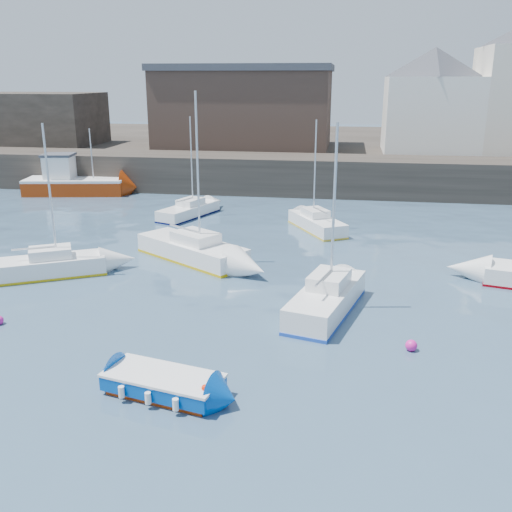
# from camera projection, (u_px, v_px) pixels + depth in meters

# --- Properties ---
(water) EXTENTS (220.00, 220.00, 0.00)m
(water) POSITION_uv_depth(u_px,v_px,m) (184.00, 446.00, 14.90)
(water) COLOR #2D4760
(water) RESTS_ON ground
(quay_wall) EXTENTS (90.00, 5.00, 3.00)m
(quay_wall) POSITION_uv_depth(u_px,v_px,m) (299.00, 175.00, 47.44)
(quay_wall) COLOR #28231E
(quay_wall) RESTS_ON ground
(land_strip) EXTENTS (90.00, 32.00, 2.80)m
(land_strip) POSITION_uv_depth(u_px,v_px,m) (313.00, 150.00, 64.43)
(land_strip) COLOR #28231E
(land_strip) RESTS_ON ground
(bldg_east_d) EXTENTS (11.14, 11.14, 8.95)m
(bldg_east_d) POSITION_uv_depth(u_px,v_px,m) (432.00, 100.00, 50.16)
(bldg_east_d) COLOR white
(bldg_east_d) RESTS_ON land_strip
(warehouse) EXTENTS (16.40, 10.40, 7.60)m
(warehouse) POSITION_uv_depth(u_px,v_px,m) (245.00, 106.00, 54.35)
(warehouse) COLOR #3D2D26
(warehouse) RESTS_ON land_strip
(bldg_west) EXTENTS (14.00, 8.00, 5.00)m
(bldg_west) POSITION_uv_depth(u_px,v_px,m) (28.00, 119.00, 57.10)
(bldg_west) COLOR #353028
(bldg_west) RESTS_ON land_strip
(blue_dinghy) EXTENTS (3.87, 2.31, 0.69)m
(blue_dinghy) POSITION_uv_depth(u_px,v_px,m) (163.00, 383.00, 17.21)
(blue_dinghy) COLOR #9B2E09
(blue_dinghy) RESTS_ON ground
(fishing_boat) EXTENTS (8.43, 4.35, 5.32)m
(fishing_boat) POSITION_uv_depth(u_px,v_px,m) (72.00, 181.00, 47.01)
(fishing_boat) COLOR #9B2E09
(fishing_boat) RESTS_ON ground
(sailboat_a) EXTENTS (5.75, 4.22, 7.25)m
(sailboat_a) POSITION_uv_depth(u_px,v_px,m) (46.00, 266.00, 27.55)
(sailboat_a) COLOR white
(sailboat_a) RESTS_ON ground
(sailboat_b) EXTENTS (6.75, 5.53, 8.62)m
(sailboat_b) POSITION_uv_depth(u_px,v_px,m) (192.00, 249.00, 30.02)
(sailboat_b) COLOR white
(sailboat_b) RESTS_ON ground
(sailboat_c) EXTENTS (3.26, 6.04, 7.59)m
(sailboat_c) POSITION_uv_depth(u_px,v_px,m) (327.00, 299.00, 23.27)
(sailboat_c) COLOR white
(sailboat_c) RESTS_ON ground
(sailboat_f) EXTENTS (4.03, 5.37, 6.79)m
(sailboat_f) POSITION_uv_depth(u_px,v_px,m) (317.00, 223.00, 35.90)
(sailboat_f) COLOR white
(sailboat_f) RESTS_ON ground
(sailboat_h) EXTENTS (3.48, 5.50, 6.75)m
(sailboat_h) POSITION_uv_depth(u_px,v_px,m) (189.00, 210.00, 39.44)
(sailboat_h) COLOR white
(sailboat_h) RESTS_ON ground
(buoy_mid) EXTENTS (0.42, 0.42, 0.42)m
(buoy_mid) POSITION_uv_depth(u_px,v_px,m) (411.00, 350.00, 20.12)
(buoy_mid) COLOR #E41B97
(buoy_mid) RESTS_ON ground
(buoy_far) EXTENTS (0.43, 0.43, 0.43)m
(buoy_far) POSITION_uv_depth(u_px,v_px,m) (177.00, 254.00, 31.19)
(buoy_far) COLOR #E41B97
(buoy_far) RESTS_ON ground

